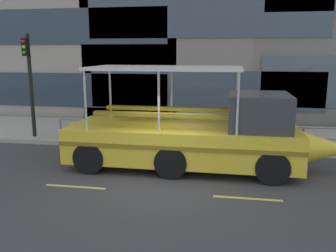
{
  "coord_description": "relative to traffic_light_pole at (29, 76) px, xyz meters",
  "views": [
    {
      "loc": [
        1.87,
        -10.19,
        3.74
      ],
      "look_at": [
        -0.2,
        1.48,
        1.3
      ],
      "focal_mm": 38.03,
      "sensor_mm": 36.0,
      "label": 1
    }
  ],
  "objects": [
    {
      "name": "ground_plane",
      "position": [
        6.5,
        -3.61,
        -2.8
      ],
      "size": [
        120.0,
        120.0,
        0.0
      ],
      "primitive_type": "plane",
      "color": "#3D3D3F"
    },
    {
      "name": "curb_guardrail",
      "position": [
        7.2,
        -0.16,
        -2.03
      ],
      "size": [
        11.79,
        0.09,
        0.87
      ],
      "color": "gray",
      "rests_on": "sidewalk"
    },
    {
      "name": "traffic_light_pole",
      "position": [
        0.0,
        0.0,
        0.0
      ],
      "size": [
        0.24,
        0.46,
        4.35
      ],
      "color": "black",
      "rests_on": "sidewalk"
    },
    {
      "name": "lane_centreline",
      "position": [
        6.5,
        -4.84,
        -2.8
      ],
      "size": [
        25.8,
        0.12,
        0.01
      ],
      "color": "#DBD64C",
      "rests_on": "ground_plane"
    },
    {
      "name": "pedestrian_near_bow",
      "position": [
        10.06,
        0.52,
        -1.61
      ],
      "size": [
        0.4,
        0.34,
        1.68
      ],
      "color": "#1E2338",
      "rests_on": "sidewalk"
    },
    {
      "name": "sidewalk",
      "position": [
        6.5,
        1.99,
        -2.71
      ],
      "size": [
        32.0,
        4.8,
        0.18
      ],
      "primitive_type": "cube",
      "color": "#A8A59E",
      "rests_on": "ground_plane"
    },
    {
      "name": "curb_edge",
      "position": [
        6.5,
        -0.5,
        -2.71
      ],
      "size": [
        32.0,
        0.18,
        0.18
      ],
      "primitive_type": "cube",
      "color": "#B2ADA3",
      "rests_on": "ground_plane"
    },
    {
      "name": "duck_tour_boat",
      "position": [
        7.37,
        -2.46,
        -1.73
      ],
      "size": [
        9.28,
        2.7,
        3.31
      ],
      "color": "yellow",
      "rests_on": "ground_plane"
    }
  ]
}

